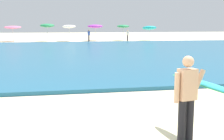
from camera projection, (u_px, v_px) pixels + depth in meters
The scene contains 10 objects.
sea at pixel (70, 53), 23.41m from camera, with size 120.00×28.00×0.14m, color #1E6084.
surfer_with_board at pixel (196, 91), 5.65m from camera, with size 1.14×2.43×1.73m.
beach_umbrella_1 at pixel (13, 27), 39.83m from camera, with size 2.29×2.31×2.20m.
beach_umbrella_2 at pixel (47, 26), 39.41m from camera, with size 1.94×1.97×2.47m.
beach_umbrella_3 at pixel (69, 27), 40.28m from camera, with size 1.85×1.85×2.25m.
beach_umbrella_4 at pixel (95, 26), 41.87m from camera, with size 2.18×2.19×2.34m.
beach_umbrella_5 at pixel (123, 26), 42.33m from camera, with size 1.80×1.82×2.30m.
beach_umbrella_6 at pixel (149, 28), 41.84m from camera, with size 2.03×2.08×2.19m.
beachgoer_near_row_left at pixel (128, 35), 41.37m from camera, with size 0.32×0.20×1.58m.
beachgoer_near_row_mid at pixel (89, 35), 40.10m from camera, with size 0.32×0.20×1.58m.
Camera 1 is at (-0.92, -5.38, 2.31)m, focal length 46.59 mm.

